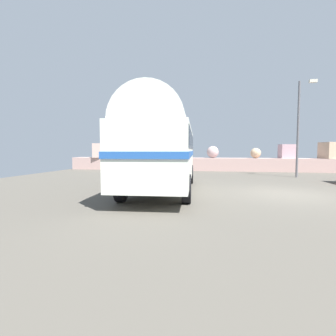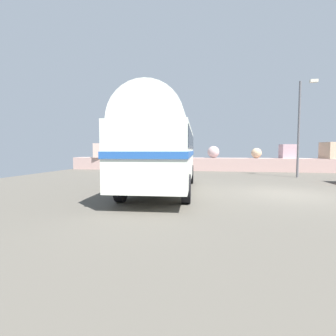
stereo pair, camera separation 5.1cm
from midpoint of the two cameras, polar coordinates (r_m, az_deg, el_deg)
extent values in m
cube|color=#524D45|center=(11.39, 24.58, -5.28)|extent=(32.00, 26.00, 0.02)
cube|color=tan|center=(22.91, 17.44, 0.71)|extent=(31.36, 1.80, 1.10)
cube|color=#BDA095|center=(24.50, -14.42, 3.75)|extent=(1.50, 1.32, 1.29)
sphere|color=#AD929E|center=(23.10, -5.69, 3.79)|extent=(1.23, 1.23, 1.23)
sphere|color=#B99897|center=(23.04, 0.76, 3.23)|extent=(0.77, 0.77, 0.77)
sphere|color=#AC9594|center=(23.09, 10.02, 3.50)|extent=(1.03, 1.03, 1.03)
sphere|color=tan|center=(22.84, 18.94, 3.11)|extent=(0.85, 0.85, 0.85)
cube|color=#B5939D|center=(23.61, 24.92, 3.35)|extent=(1.27, 1.16, 1.15)
cube|color=tan|center=(24.24, 32.09, 3.30)|extent=(1.33, 1.54, 1.31)
cylinder|color=black|center=(13.93, -4.02, -1.28)|extent=(0.35, 0.98, 0.96)
cylinder|color=black|center=(13.70, 5.10, -1.38)|extent=(0.35, 0.98, 0.96)
cylinder|color=black|center=(8.89, -10.19, -4.29)|extent=(0.35, 0.98, 0.96)
cylinder|color=black|center=(8.53, 4.22, -4.59)|extent=(0.35, 0.98, 0.96)
cube|color=silver|center=(11.13, -0.90, 2.96)|extent=(2.97, 8.55, 2.10)
cylinder|color=silver|center=(11.16, -0.91, 8.36)|extent=(2.75, 8.20, 2.20)
cube|color=#2454A0|center=(11.13, -0.90, 3.23)|extent=(3.03, 8.63, 0.20)
cube|color=black|center=(11.13, -0.91, 5.93)|extent=(2.99, 8.21, 0.64)
cube|color=silver|center=(15.41, 1.15, -0.01)|extent=(2.29, 0.32, 0.28)
cylinder|color=#5B5B60|center=(18.65, 26.89, 7.48)|extent=(0.14, 0.14, 6.11)
cube|color=beige|center=(19.01, 29.50, 16.34)|extent=(0.44, 0.24, 0.18)
camera|label=1|loc=(0.03, -89.87, 0.01)|focal=27.70mm
camera|label=2|loc=(0.03, 90.13, -0.01)|focal=27.70mm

